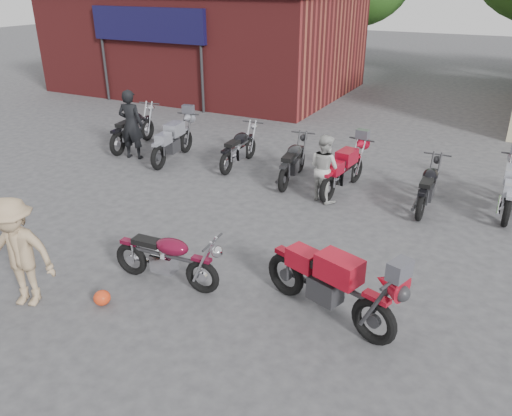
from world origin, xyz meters
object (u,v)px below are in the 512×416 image
at_px(person_dark, 131,125).
at_px(vintage_motorcycle, 167,255).
at_px(row_bike_3, 293,159).
at_px(person_light, 324,168).
at_px(row_bike_5, 428,184).
at_px(row_bike_0, 133,127).
at_px(row_bike_6, 511,187).
at_px(row_bike_2, 239,146).
at_px(sportbike, 330,280).
at_px(person_tan, 18,253).
at_px(helmet, 102,298).
at_px(row_bike_1, 173,139).
at_px(row_bike_4, 344,168).

bearing_deg(person_dark, vintage_motorcycle, 122.98).
relative_size(vintage_motorcycle, row_bike_3, 0.96).
distance_m(person_light, row_bike_5, 2.23).
xyz_separation_m(row_bike_0, row_bike_6, (9.97, 0.07, -0.04)).
bearing_deg(person_dark, row_bike_2, -177.08).
height_order(sportbike, person_tan, person_tan).
bearing_deg(row_bike_6, helmet, 140.57).
relative_size(row_bike_1, row_bike_6, 1.05).
bearing_deg(row_bike_0, helmet, -150.78).
height_order(person_dark, row_bike_2, person_dark).
relative_size(person_tan, row_bike_0, 0.81).
height_order(row_bike_0, row_bike_4, row_bike_0).
distance_m(vintage_motorcycle, row_bike_3, 5.10).
bearing_deg(row_bike_3, row_bike_1, 84.00).
relative_size(person_tan, row_bike_5, 0.93).
distance_m(person_tan, row_bike_2, 6.87).
relative_size(sportbike, row_bike_1, 1.06).
distance_m(helmet, row_bike_2, 6.50).
height_order(vintage_motorcycle, person_tan, person_tan).
distance_m(sportbike, row_bike_1, 7.73).
distance_m(row_bike_1, row_bike_5, 6.68).
distance_m(vintage_motorcycle, sportbike, 2.63).
xyz_separation_m(row_bike_2, row_bike_6, (6.44, 0.07, 0.02)).
relative_size(sportbike, helmet, 8.58).
xyz_separation_m(row_bike_2, row_bike_5, (4.87, -0.48, -0.01)).
bearing_deg(row_bike_2, row_bike_6, -91.88).
relative_size(sportbike, person_light, 1.47).
bearing_deg(person_dark, person_light, 164.99).
height_order(row_bike_4, row_bike_5, row_bike_4).
distance_m(person_light, person_tan, 6.35).
bearing_deg(row_bike_2, person_dark, 101.98).
relative_size(vintage_motorcycle, row_bike_6, 0.93).
bearing_deg(person_light, sportbike, 137.43).
relative_size(vintage_motorcycle, sportbike, 0.83).
bearing_deg(row_bike_0, row_bike_6, -96.62).
bearing_deg(person_tan, row_bike_6, 29.53).
xyz_separation_m(sportbike, person_tan, (-4.21, -1.74, 0.22)).
bearing_deg(vintage_motorcycle, person_tan, -142.44).
bearing_deg(person_light, person_tan, 91.50).
height_order(row_bike_0, row_bike_2, row_bike_0).
distance_m(helmet, row_bike_0, 7.94).
bearing_deg(person_dark, row_bike_6, 173.46).
relative_size(helmet, person_tan, 0.15).
distance_m(vintage_motorcycle, row_bike_0, 7.57).
xyz_separation_m(vintage_motorcycle, row_bike_2, (-1.72, 5.45, 0.02)).
bearing_deg(person_light, row_bike_2, 4.35).
xyz_separation_m(helmet, row_bike_5, (3.71, 5.91, 0.42)).
xyz_separation_m(person_light, row_bike_0, (-6.27, 1.09, -0.13)).
bearing_deg(row_bike_0, person_dark, -148.14).
xyz_separation_m(person_light, row_bike_5, (2.13, 0.61, -0.21)).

